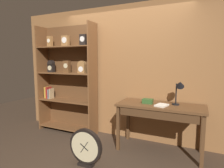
# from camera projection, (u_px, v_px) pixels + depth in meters

# --- Properties ---
(ground_plane) EXTENTS (10.00, 10.00, 0.00)m
(ground_plane) POSITION_uv_depth(u_px,v_px,m) (93.00, 165.00, 2.77)
(ground_plane) COLOR #3D2D21
(back_wood_panel) EXTENTS (4.80, 0.05, 2.60)m
(back_wood_panel) POSITION_uv_depth(u_px,v_px,m) (124.00, 73.00, 3.71)
(back_wood_panel) COLOR brown
(back_wood_panel) RESTS_ON ground
(bookshelf) EXTENTS (1.33, 0.36, 2.28)m
(bookshelf) POSITION_uv_depth(u_px,v_px,m) (67.00, 79.00, 4.03)
(bookshelf) COLOR brown
(bookshelf) RESTS_ON ground
(workbench) EXTENTS (1.41, 0.60, 0.82)m
(workbench) POSITION_uv_depth(u_px,v_px,m) (160.00, 110.00, 3.10)
(workbench) COLOR brown
(workbench) RESTS_ON ground
(desk_lamp) EXTENTS (0.19, 0.20, 0.43)m
(desk_lamp) POSITION_uv_depth(u_px,v_px,m) (179.00, 87.00, 2.99)
(desk_lamp) COLOR black
(desk_lamp) RESTS_ON workbench
(toolbox_small) EXTENTS (0.17, 0.13, 0.08)m
(toolbox_small) POSITION_uv_depth(u_px,v_px,m) (148.00, 101.00, 3.18)
(toolbox_small) COLOR #2D5123
(toolbox_small) RESTS_ON workbench
(open_repair_manual) EXTENTS (0.21, 0.25, 0.02)m
(open_repair_manual) POSITION_uv_depth(u_px,v_px,m) (162.00, 105.00, 3.00)
(open_repair_manual) COLOR silver
(open_repair_manual) RESTS_ON workbench
(round_clock_large) EXTENTS (0.52, 0.11, 0.56)m
(round_clock_large) POSITION_uv_depth(u_px,v_px,m) (86.00, 147.00, 2.73)
(round_clock_large) COLOR black
(round_clock_large) RESTS_ON ground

